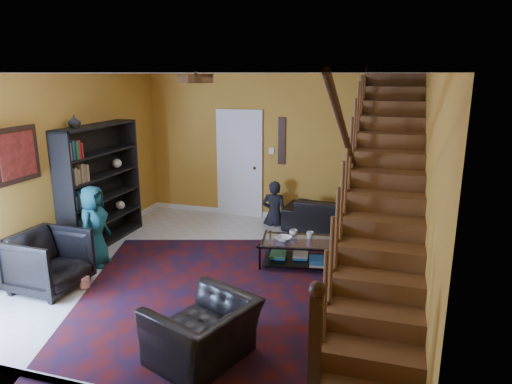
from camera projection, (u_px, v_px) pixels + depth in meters
floor at (225, 273)px, 6.57m from camera, size 5.50×5.50×0.00m
room at (182, 231)px, 8.17m from camera, size 5.50×5.50×5.50m
staircase at (384, 190)px, 5.62m from camera, size 0.95×5.02×3.18m
bookshelf at (101, 187)px, 7.56m from camera, size 0.35×1.80×2.00m
door at (240, 165)px, 9.03m from camera, size 0.82×0.05×2.05m
framed_picture at (16, 155)px, 6.02m from camera, size 0.04×0.74×0.74m
wall_hanging at (282, 141)px, 8.66m from camera, size 0.14×0.03×0.90m
ceiling_fixture at (196, 78)px, 5.14m from camera, size 0.40×0.40×0.10m
rug at (219, 295)px, 5.90m from camera, size 4.56×4.89×0.02m
sofa at (341, 216)px, 8.24m from camera, size 2.10×0.95×0.60m
armchair_left at (48, 261)px, 6.00m from camera, size 0.91×0.88×0.79m
armchair_right at (203, 332)px, 4.50m from camera, size 1.14×1.21×0.63m
person_adult_a at (274, 214)px, 8.66m from camera, size 0.49×0.33×1.30m
person_adult_b at (348, 221)px, 8.28m from camera, size 0.68×0.55×1.29m
person_child at (94, 226)px, 6.72m from camera, size 0.45×0.63×1.23m
coffee_table at (299, 252)px, 6.73m from camera, size 1.20×0.82×0.42m
cup_a at (294, 233)px, 6.84m from camera, size 0.16×0.16×0.10m
cup_b at (310, 235)px, 6.75m from camera, size 0.11×0.11×0.10m
bowl at (284, 239)px, 6.67m from camera, size 0.28×0.28×0.06m
vase at (74, 122)px, 6.81m from camera, size 0.18×0.18×0.19m
popcorn_bucket at (85, 282)px, 6.09m from camera, size 0.17×0.17×0.15m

